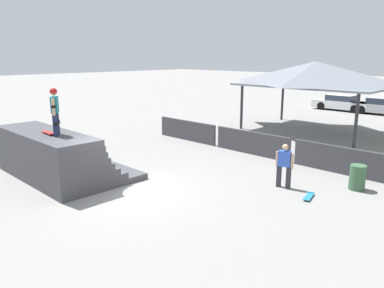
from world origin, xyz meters
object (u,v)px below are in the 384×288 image
(trash_bin, at_px, (357,177))
(parked_car_white, at_px, (342,103))
(skateboard_on_ground, at_px, (309,196))
(skateboard_on_deck, at_px, (49,133))
(skater_on_deck, at_px, (55,108))
(bystander_walking, at_px, (284,164))
(parked_car_silver, at_px, (383,107))

(trash_bin, distance_m, parked_car_white, 19.88)
(skateboard_on_ground, height_order, parked_car_white, parked_car_white)
(skateboard_on_deck, height_order, trash_bin, skateboard_on_deck)
(skateboard_on_ground, xyz_separation_m, trash_bin, (0.77, 1.85, 0.37))
(skater_on_deck, distance_m, trash_bin, 10.45)
(skateboard_on_deck, bearing_deg, bystander_walking, 45.19)
(skateboard_on_deck, xyz_separation_m, bystander_walking, (6.14, 5.33, -0.97))
(skater_on_deck, bearing_deg, parked_car_silver, 118.27)
(skater_on_deck, height_order, bystander_walking, skater_on_deck)
(skateboard_on_deck, relative_size, bystander_walking, 0.56)
(trash_bin, relative_size, parked_car_white, 0.19)
(skater_on_deck, relative_size, skateboard_on_deck, 1.88)
(parked_car_white, bearing_deg, bystander_walking, -71.27)
(skateboard_on_ground, xyz_separation_m, parked_car_silver, (-4.34, 19.88, 0.54))
(skateboard_on_deck, bearing_deg, trash_bin, 44.93)
(trash_bin, bearing_deg, parked_car_silver, 105.82)
(bystander_walking, distance_m, trash_bin, 2.48)
(skater_on_deck, height_order, parked_car_white, skater_on_deck)
(trash_bin, relative_size, parked_car_silver, 0.20)
(skater_on_deck, xyz_separation_m, bystander_walking, (5.75, 5.21, -1.84))
(bystander_walking, height_order, skateboard_on_ground, bystander_walking)
(skateboard_on_deck, distance_m, parked_car_white, 24.99)
(skater_on_deck, relative_size, trash_bin, 1.90)
(trash_bin, bearing_deg, skater_on_deck, -138.37)
(skateboard_on_ground, bearing_deg, parked_car_white, 6.15)
(parked_car_silver, bearing_deg, skateboard_on_ground, -79.05)
(skater_on_deck, xyz_separation_m, parked_car_silver, (2.52, 24.81, -2.09))
(skateboard_on_ground, bearing_deg, trash_bin, -37.24)
(bystander_walking, height_order, parked_car_white, bystander_walking)
(trash_bin, bearing_deg, skateboard_on_ground, -112.68)
(parked_car_silver, bearing_deg, skater_on_deck, -97.15)
(parked_car_white, bearing_deg, parked_car_silver, 0.06)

